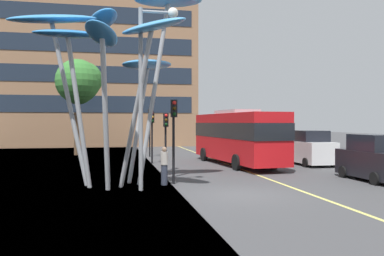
{
  "coord_description": "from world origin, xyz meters",
  "views": [
    {
      "loc": [
        -4.82,
        -15.01,
        2.83
      ],
      "look_at": [
        -0.19,
        8.38,
        2.5
      ],
      "focal_mm": 37.54,
      "sensor_mm": 36.0,
      "label": 1
    }
  ],
  "objects_px": {
    "street_lamp": "(150,73)",
    "pedestrian": "(164,166)",
    "traffic_light_kerb_far": "(166,129)",
    "red_bus": "(236,135)",
    "car_parked_mid": "(374,159)",
    "traffic_light_island_mid": "(152,126)",
    "traffic_light_kerb_near": "(174,123)",
    "car_far_side": "(239,140)",
    "car_parked_far": "(310,149)",
    "car_side_street": "(269,144)",
    "leaf_sculpture": "(114,38)",
    "traffic_light_opposite": "(150,122)"
  },
  "relations": [
    {
      "from": "car_parked_mid",
      "to": "street_lamp",
      "type": "distance_m",
      "value": 11.62
    },
    {
      "from": "car_parked_mid",
      "to": "pedestrian",
      "type": "xyz_separation_m",
      "value": [
        -10.17,
        0.64,
        -0.18
      ]
    },
    {
      "from": "pedestrian",
      "to": "red_bus",
      "type": "bearing_deg",
      "value": 52.78
    },
    {
      "from": "traffic_light_kerb_far",
      "to": "pedestrian",
      "type": "bearing_deg",
      "value": -98.25
    },
    {
      "from": "traffic_light_opposite",
      "to": "street_lamp",
      "type": "distance_m",
      "value": 16.46
    },
    {
      "from": "traffic_light_kerb_far",
      "to": "car_side_street",
      "type": "bearing_deg",
      "value": 42.39
    },
    {
      "from": "car_parked_mid",
      "to": "car_side_street",
      "type": "bearing_deg",
      "value": 88.09
    },
    {
      "from": "car_parked_far",
      "to": "street_lamp",
      "type": "relative_size",
      "value": 0.54
    },
    {
      "from": "traffic_light_island_mid",
      "to": "car_parked_mid",
      "type": "xyz_separation_m",
      "value": [
        9.8,
        -10.19,
        -1.56
      ]
    },
    {
      "from": "traffic_light_kerb_far",
      "to": "car_parked_mid",
      "type": "height_order",
      "value": "traffic_light_kerb_far"
    },
    {
      "from": "traffic_light_opposite",
      "to": "leaf_sculpture",
      "type": "bearing_deg",
      "value": -101.23
    },
    {
      "from": "red_bus",
      "to": "street_lamp",
      "type": "bearing_deg",
      "value": -126.45
    },
    {
      "from": "traffic_light_opposite",
      "to": "car_far_side",
      "type": "xyz_separation_m",
      "value": [
        9.66,
        6.24,
        -1.83
      ]
    },
    {
      "from": "traffic_light_kerb_far",
      "to": "car_parked_mid",
      "type": "bearing_deg",
      "value": -30.36
    },
    {
      "from": "traffic_light_kerb_far",
      "to": "traffic_light_island_mid",
      "type": "xyz_separation_m",
      "value": [
        -0.33,
        4.65,
        0.16
      ]
    },
    {
      "from": "traffic_light_kerb_far",
      "to": "traffic_light_kerb_near",
      "type": "bearing_deg",
      "value": -93.05
    },
    {
      "from": "traffic_light_kerb_far",
      "to": "traffic_light_opposite",
      "type": "xyz_separation_m",
      "value": [
        0.0,
        10.1,
        0.39
      ]
    },
    {
      "from": "red_bus",
      "to": "car_parked_mid",
      "type": "xyz_separation_m",
      "value": [
        4.35,
        -8.3,
        -0.95
      ]
    },
    {
      "from": "car_parked_mid",
      "to": "pedestrian",
      "type": "relative_size",
      "value": 2.37
    },
    {
      "from": "car_parked_mid",
      "to": "leaf_sculpture",
      "type": "bearing_deg",
      "value": 175.32
    },
    {
      "from": "leaf_sculpture",
      "to": "street_lamp",
      "type": "distance_m",
      "value": 2.79
    },
    {
      "from": "traffic_light_island_mid",
      "to": "street_lamp",
      "type": "bearing_deg",
      "value": -96.09
    },
    {
      "from": "traffic_light_kerb_near",
      "to": "car_parked_mid",
      "type": "xyz_separation_m",
      "value": [
        9.72,
        -0.78,
        -1.75
      ]
    },
    {
      "from": "traffic_light_island_mid",
      "to": "car_far_side",
      "type": "height_order",
      "value": "traffic_light_island_mid"
    },
    {
      "from": "leaf_sculpture",
      "to": "traffic_light_kerb_far",
      "type": "bearing_deg",
      "value": 57.34
    },
    {
      "from": "car_parked_mid",
      "to": "traffic_light_kerb_far",
      "type": "bearing_deg",
      "value": 149.64
    },
    {
      "from": "car_parked_mid",
      "to": "car_far_side",
      "type": "distance_m",
      "value": 21.89
    },
    {
      "from": "car_parked_mid",
      "to": "car_side_street",
      "type": "xyz_separation_m",
      "value": [
        0.49,
        14.63,
        -0.06
      ]
    },
    {
      "from": "car_parked_far",
      "to": "street_lamp",
      "type": "bearing_deg",
      "value": -145.13
    },
    {
      "from": "leaf_sculpture",
      "to": "traffic_light_island_mid",
      "type": "height_order",
      "value": "leaf_sculpture"
    },
    {
      "from": "car_parked_far",
      "to": "leaf_sculpture",
      "type": "bearing_deg",
      "value": -153.83
    },
    {
      "from": "traffic_light_kerb_near",
      "to": "car_side_street",
      "type": "height_order",
      "value": "traffic_light_kerb_near"
    },
    {
      "from": "car_parked_far",
      "to": "car_far_side",
      "type": "bearing_deg",
      "value": 90.9
    },
    {
      "from": "traffic_light_kerb_near",
      "to": "car_parked_far",
      "type": "height_order",
      "value": "traffic_light_kerb_near"
    },
    {
      "from": "traffic_light_opposite",
      "to": "street_lamp",
      "type": "bearing_deg",
      "value": -95.22
    },
    {
      "from": "leaf_sculpture",
      "to": "car_side_street",
      "type": "bearing_deg",
      "value": 46.64
    },
    {
      "from": "car_side_street",
      "to": "traffic_light_kerb_near",
      "type": "bearing_deg",
      "value": -126.4
    },
    {
      "from": "traffic_light_kerb_near",
      "to": "traffic_light_island_mid",
      "type": "xyz_separation_m",
      "value": [
        -0.08,
        9.41,
        -0.18
      ]
    },
    {
      "from": "traffic_light_kerb_far",
      "to": "car_far_side",
      "type": "height_order",
      "value": "traffic_light_kerb_far"
    },
    {
      "from": "pedestrian",
      "to": "traffic_light_kerb_far",
      "type": "bearing_deg",
      "value": 81.75
    },
    {
      "from": "traffic_light_kerb_near",
      "to": "traffic_light_kerb_far",
      "type": "relative_size",
      "value": 1.15
    },
    {
      "from": "traffic_light_kerb_near",
      "to": "traffic_light_kerb_far",
      "type": "xyz_separation_m",
      "value": [
        0.25,
        4.76,
        -0.34
      ]
    },
    {
      "from": "red_bus",
      "to": "car_parked_far",
      "type": "bearing_deg",
      "value": -11.81
    },
    {
      "from": "street_lamp",
      "to": "pedestrian",
      "type": "height_order",
      "value": "street_lamp"
    },
    {
      "from": "traffic_light_kerb_far",
      "to": "car_far_side",
      "type": "distance_m",
      "value": 19.04
    },
    {
      "from": "street_lamp",
      "to": "pedestrian",
      "type": "xyz_separation_m",
      "value": [
        0.77,
        1.26,
        -4.01
      ]
    },
    {
      "from": "traffic_light_opposite",
      "to": "car_far_side",
      "type": "bearing_deg",
      "value": 32.86
    },
    {
      "from": "car_parked_mid",
      "to": "street_lamp",
      "type": "bearing_deg",
      "value": -176.73
    },
    {
      "from": "leaf_sculpture",
      "to": "car_side_street",
      "type": "relative_size",
      "value": 2.29
    },
    {
      "from": "red_bus",
      "to": "leaf_sculpture",
      "type": "distance_m",
      "value": 11.78
    }
  ]
}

